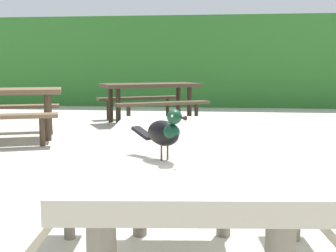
% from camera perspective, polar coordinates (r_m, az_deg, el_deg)
% --- Properties ---
extents(hedge_wall, '(28.00, 1.94, 2.35)m').
position_cam_1_polar(hedge_wall, '(12.13, 6.93, 8.39)').
color(hedge_wall, '#2D6B28').
rests_on(hedge_wall, ground).
extents(picnic_table_foreground, '(1.84, 1.87, 0.74)m').
position_cam_1_polar(picnic_table_foreground, '(1.99, 2.23, -7.01)').
color(picnic_table_foreground, '#B2A893').
rests_on(picnic_table_foreground, ground).
extents(bird_grackle, '(0.23, 0.21, 0.18)m').
position_cam_1_polar(bird_grackle, '(1.50, -0.39, -0.72)').
color(bird_grackle, black).
rests_on(bird_grackle, picnic_table_foreground).
extents(picnic_table_far_centre, '(2.30, 2.29, 0.74)m').
position_cam_1_polar(picnic_table_far_centre, '(8.22, -2.39, 4.36)').
color(picnic_table_far_centre, '#473828').
rests_on(picnic_table_far_centre, ground).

